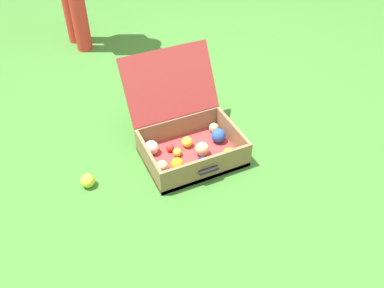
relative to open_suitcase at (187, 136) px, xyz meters
The scene contains 3 objects.
ground_plane 0.15m from the open_suitcase, 13.48° to the right, with size 16.00×16.00×0.00m, color #3D7A2D.
open_suitcase is the anchor object (origin of this frame).
stray_ball_on_grass 0.59m from the open_suitcase, behind, with size 0.07×0.07×0.07m, color #CCDB38.
Camera 1 is at (-0.81, -1.58, 1.57)m, focal length 38.26 mm.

